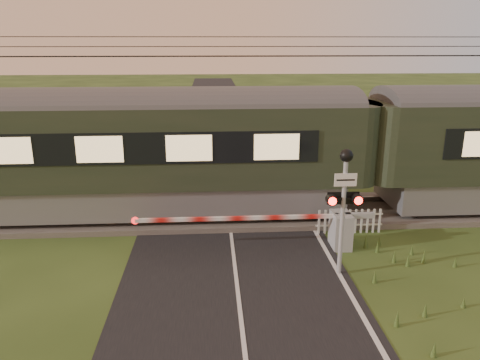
{
  "coord_description": "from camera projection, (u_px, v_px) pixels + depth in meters",
  "views": [
    {
      "loc": [
        -0.61,
        -9.16,
        5.98
      ],
      "look_at": [
        0.19,
        3.2,
        2.28
      ],
      "focal_mm": 35.0,
      "sensor_mm": 36.0,
      "label": 1
    }
  ],
  "objects": [
    {
      "name": "ground",
      "position": [
        241.0,
        318.0,
        10.51
      ],
      "size": [
        160.0,
        160.0,
        0.0
      ],
      "primitive_type": "plane",
      "color": "#2A3E18",
      "rests_on": "ground"
    },
    {
      "name": "train",
      "position": [
        365.0,
        148.0,
        16.33
      ],
      "size": [
        44.94,
        3.1,
        4.19
      ],
      "color": "slate",
      "rests_on": "ground"
    },
    {
      "name": "road",
      "position": [
        242.0,
        323.0,
        10.28
      ],
      "size": [
        6.0,
        140.0,
        0.03
      ],
      "color": "black",
      "rests_on": "ground"
    },
    {
      "name": "boom_gate",
      "position": [
        329.0,
        228.0,
        13.94
      ],
      "size": [
        7.15,
        0.83,
        1.11
      ],
      "color": "gray",
      "rests_on": "ground"
    },
    {
      "name": "crossing_signal",
      "position": [
        344.0,
        190.0,
        11.82
      ],
      "size": [
        0.87,
        0.36,
        3.42
      ],
      "color": "gray",
      "rests_on": "ground"
    },
    {
      "name": "track_bed",
      "position": [
        229.0,
        213.0,
        16.7
      ],
      "size": [
        140.0,
        3.4,
        0.39
      ],
      "color": "#47423D",
      "rests_on": "ground"
    },
    {
      "name": "overhead_wires",
      "position": [
        228.0,
        49.0,
        15.08
      ],
      "size": [
        120.0,
        0.62,
        0.62
      ],
      "color": "black",
      "rests_on": "ground"
    },
    {
      "name": "picket_fence",
      "position": [
        349.0,
        221.0,
        15.03
      ],
      "size": [
        2.18,
        0.07,
        0.81
      ],
      "color": "silver",
      "rests_on": "ground"
    }
  ]
}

